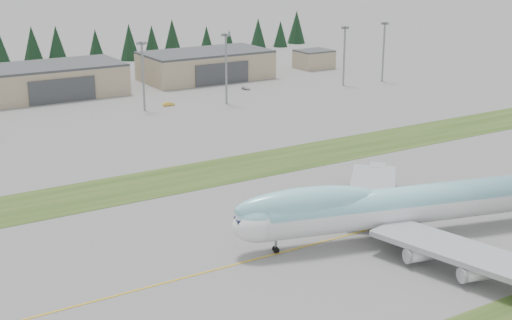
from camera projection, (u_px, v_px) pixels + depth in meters
ground at (366, 230)px, 131.47m from camera, size 7000.00×7000.00×0.00m
grass_strip_far at (243, 167)px, 168.17m from camera, size 400.00×18.00×0.08m
taxiway_line_main at (366, 230)px, 131.47m from camera, size 400.00×0.40×0.02m
boeing_747_freighter at (398, 205)px, 126.83m from camera, size 69.95×58.39×18.40m
hangar_center at (51, 80)px, 244.66m from camera, size 48.00×26.60×10.80m
hangar_right at (206, 65)px, 274.55m from camera, size 48.00×26.60×10.80m
control_shed at (314, 59)px, 298.38m from camera, size 14.00×12.00×7.60m
floodlight_masts at (232, 54)px, 232.92m from camera, size 147.03×8.89×23.50m
service_vehicle_b at (169, 106)px, 230.97m from camera, size 3.93×1.49×1.28m
service_vehicle_c at (246, 90)px, 256.00m from camera, size 2.15×3.82×1.04m
conifer_belt at (45, 48)px, 302.29m from camera, size 274.82×16.24×16.98m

